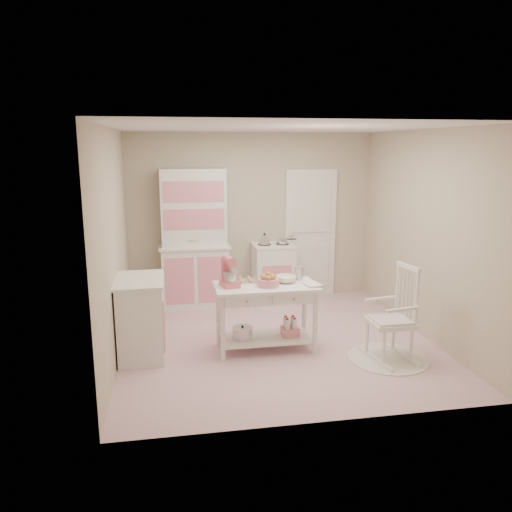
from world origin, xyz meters
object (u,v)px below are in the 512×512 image
at_px(base_cabinet, 141,317).
at_px(rocking_chair, 391,313).
at_px(hutch, 194,238).
at_px(stove, 273,273).
at_px(work_table, 266,317).
at_px(stand_mixer, 230,272).
at_px(bread_basket, 268,282).

distance_m(base_cabinet, rocking_chair, 2.85).
relative_size(hutch, stove, 2.26).
bearing_deg(hutch, work_table, -68.86).
height_order(base_cabinet, stand_mixer, stand_mixer).
bearing_deg(stand_mixer, rocking_chair, -30.83).
bearing_deg(rocking_chair, stove, 100.66).
xyz_separation_m(base_cabinet, work_table, (1.45, -0.09, -0.06)).
bearing_deg(stove, base_cabinet, -137.96).
xyz_separation_m(base_cabinet, rocking_chair, (2.78, -0.61, 0.09)).
xyz_separation_m(hutch, bread_basket, (0.74, -1.92, -0.19)).
bearing_deg(work_table, hutch, 111.14).
height_order(rocking_chair, stand_mixer, stand_mixer).
xyz_separation_m(stove, rocking_chair, (0.86, -2.34, 0.09)).
relative_size(hutch, bread_basket, 8.32).
height_order(rocking_chair, work_table, rocking_chair).
bearing_deg(stand_mixer, hutch, 85.60).
relative_size(hutch, rocking_chair, 1.89).
xyz_separation_m(stand_mixer, bread_basket, (0.44, -0.07, -0.12)).
bearing_deg(bread_basket, base_cabinet, 174.53).
bearing_deg(work_table, stove, 75.37).
bearing_deg(hutch, bread_basket, -68.84).
bearing_deg(bread_basket, rocking_chair, -19.68).
bearing_deg(bread_basket, stove, 76.32).
distance_m(stove, work_table, 1.88).
distance_m(rocking_chair, stand_mixer, 1.88).
height_order(hutch, stove, hutch).
relative_size(base_cabinet, stand_mixer, 2.71).
relative_size(stove, base_cabinet, 1.00).
bearing_deg(hutch, base_cabinet, -112.04).
bearing_deg(stove, rocking_chair, -69.88).
bearing_deg(stand_mixer, base_cabinet, 162.36).
xyz_separation_m(work_table, bread_basket, (0.02, -0.05, 0.45)).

